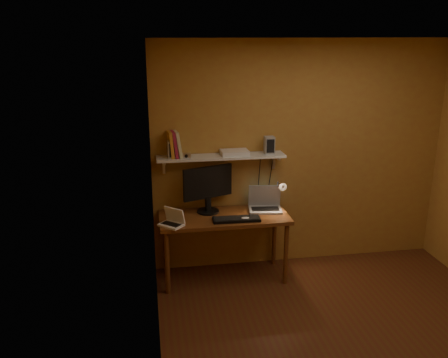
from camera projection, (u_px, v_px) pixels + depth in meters
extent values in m
cube|color=#502214|center=(349.00, 338.00, 4.31)|extent=(3.40, 3.20, 0.02)
cube|color=silver|center=(377.00, 38.00, 3.53)|extent=(3.40, 3.20, 0.02)
cube|color=#A88033|center=(300.00, 156.00, 5.44)|extent=(3.40, 0.02, 2.60)
cube|color=#A88033|center=(153.00, 216.00, 3.65)|extent=(0.02, 3.20, 2.60)
cube|color=brown|center=(224.00, 217.00, 5.15)|extent=(1.40, 0.60, 0.04)
cylinder|color=brown|center=(167.00, 263.00, 4.93)|extent=(0.05, 0.05, 0.71)
cylinder|color=brown|center=(286.00, 254.00, 5.13)|extent=(0.05, 0.05, 0.71)
cylinder|color=brown|center=(165.00, 244.00, 5.39)|extent=(0.05, 0.05, 0.71)
cylinder|color=brown|center=(274.00, 236.00, 5.58)|extent=(0.05, 0.05, 0.71)
cube|color=silver|center=(221.00, 157.00, 5.14)|extent=(1.40, 0.25, 0.02)
cube|color=silver|center=(164.00, 166.00, 5.18)|extent=(0.03, 0.03, 0.18)
cube|color=silver|center=(274.00, 161.00, 5.37)|extent=(0.03, 0.03, 0.18)
cylinder|color=black|center=(208.00, 211.00, 5.24)|extent=(0.31, 0.31, 0.02)
cube|color=black|center=(208.00, 203.00, 5.22)|extent=(0.07, 0.06, 0.18)
cube|color=black|center=(208.00, 182.00, 5.14)|extent=(0.56, 0.23, 0.36)
cube|color=white|center=(208.00, 183.00, 5.13)|extent=(0.50, 0.18, 0.31)
cube|color=#96989E|center=(265.00, 210.00, 5.28)|extent=(0.39, 0.30, 0.02)
cube|color=black|center=(265.00, 209.00, 5.28)|extent=(0.32, 0.18, 0.00)
cube|color=#96989E|center=(264.00, 195.00, 5.34)|extent=(0.36, 0.10, 0.25)
cube|color=#142B41|center=(264.00, 195.00, 5.34)|extent=(0.32, 0.08, 0.21)
cube|color=silver|center=(171.00, 225.00, 4.86)|extent=(0.29, 0.28, 0.02)
cube|color=black|center=(171.00, 224.00, 4.86)|extent=(0.21, 0.20, 0.00)
cube|color=silver|center=(175.00, 215.00, 4.89)|extent=(0.21, 0.20, 0.16)
cube|color=black|center=(175.00, 215.00, 4.89)|extent=(0.18, 0.17, 0.14)
cube|color=black|center=(236.00, 219.00, 5.00)|extent=(0.51, 0.18, 0.03)
ellipsoid|color=silver|center=(245.00, 219.00, 5.00)|extent=(0.11, 0.07, 0.04)
cube|color=silver|center=(277.00, 205.00, 5.47)|extent=(0.05, 0.06, 0.08)
cylinder|color=silver|center=(277.00, 193.00, 5.43)|extent=(0.02, 0.02, 0.28)
cylinder|color=silver|center=(280.00, 184.00, 5.31)|extent=(0.01, 0.16, 0.01)
cone|color=silver|center=(282.00, 186.00, 5.24)|extent=(0.09, 0.09, 0.09)
sphere|color=#FFE0A5|center=(282.00, 186.00, 5.22)|extent=(0.04, 0.04, 0.04)
cube|color=#96989E|center=(173.00, 149.00, 5.02)|extent=(0.11, 0.11, 0.19)
cube|color=#96989E|center=(269.00, 145.00, 5.20)|extent=(0.11, 0.11, 0.19)
cube|color=#B87728|center=(171.00, 145.00, 5.02)|extent=(0.07, 0.19, 0.28)
cube|color=maroon|center=(174.00, 144.00, 5.03)|extent=(0.08, 0.20, 0.28)
cube|color=beige|center=(178.00, 144.00, 5.03)|extent=(0.09, 0.20, 0.28)
cube|color=silver|center=(186.00, 156.00, 5.02)|extent=(0.10, 0.04, 0.06)
cylinder|color=black|center=(186.00, 156.00, 5.00)|extent=(0.04, 0.02, 0.03)
cube|color=silver|center=(235.00, 152.00, 5.17)|extent=(0.31, 0.21, 0.05)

